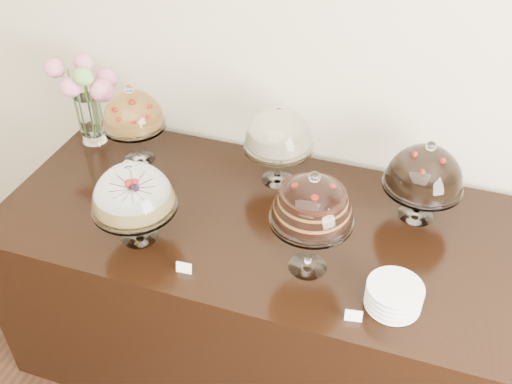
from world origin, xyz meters
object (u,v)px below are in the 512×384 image
(cake_stand_dark_choco, at_px, (425,171))
(display_counter, at_px, (259,291))
(cake_stand_sugar_sponge, at_px, (132,192))
(cake_stand_choco_layer, at_px, (312,204))
(cake_stand_cheesecake, at_px, (279,132))
(cake_stand_fruit_tart, at_px, (133,113))
(flower_vase, at_px, (87,94))
(plate_stack, at_px, (394,296))

(cake_stand_dark_choco, bearing_deg, display_counter, -159.51)
(cake_stand_sugar_sponge, height_order, cake_stand_choco_layer, cake_stand_choco_layer)
(cake_stand_sugar_sponge, height_order, cake_stand_cheesecake, cake_stand_cheesecake)
(cake_stand_fruit_tart, distance_m, flower_vase, 0.29)
(cake_stand_choco_layer, xyz_separation_m, cake_stand_fruit_tart, (-0.94, 0.44, -0.05))
(cake_stand_sugar_sponge, bearing_deg, cake_stand_cheesecake, 52.55)
(cake_stand_fruit_tart, bearing_deg, cake_stand_sugar_sponge, -62.28)
(cake_stand_choco_layer, relative_size, plate_stack, 2.32)
(cake_stand_choco_layer, distance_m, flower_vase, 1.33)
(flower_vase, xyz_separation_m, plate_stack, (1.55, -0.61, -0.21))
(cake_stand_cheesecake, height_order, flower_vase, flower_vase)
(cake_stand_sugar_sponge, bearing_deg, flower_vase, 133.44)
(cake_stand_choco_layer, xyz_separation_m, plate_stack, (0.33, -0.09, -0.26))
(plate_stack, bearing_deg, display_counter, 153.50)
(display_counter, bearing_deg, flower_vase, 162.13)
(cake_stand_fruit_tart, bearing_deg, display_counter, -18.75)
(display_counter, height_order, cake_stand_sugar_sponge, cake_stand_sugar_sponge)
(cake_stand_cheesecake, distance_m, cake_stand_dark_choco, 0.63)
(plate_stack, bearing_deg, flower_vase, 158.73)
(cake_stand_dark_choco, distance_m, plate_stack, 0.56)
(cake_stand_choco_layer, height_order, cake_stand_dark_choco, cake_stand_choco_layer)
(cake_stand_choco_layer, xyz_separation_m, cake_stand_dark_choco, (0.36, 0.44, -0.08))
(display_counter, relative_size, cake_stand_fruit_tart, 5.59)
(cake_stand_cheesecake, bearing_deg, cake_stand_fruit_tart, -175.49)
(cake_stand_fruit_tart, relative_size, flower_vase, 0.92)
(cake_stand_choco_layer, relative_size, cake_stand_cheesecake, 1.12)
(display_counter, xyz_separation_m, plate_stack, (0.59, -0.29, 0.50))
(cake_stand_fruit_tart, xyz_separation_m, plate_stack, (1.27, -0.53, -0.21))
(cake_stand_sugar_sponge, xyz_separation_m, plate_stack, (1.02, -0.04, -0.18))
(cake_stand_choco_layer, bearing_deg, flower_vase, 157.12)
(display_counter, bearing_deg, cake_stand_sugar_sponge, -148.74)
(cake_stand_choco_layer, height_order, cake_stand_cheesecake, cake_stand_choco_layer)
(cake_stand_sugar_sponge, xyz_separation_m, cake_stand_dark_choco, (1.04, 0.49, -0.00))
(display_counter, relative_size, cake_stand_cheesecake, 5.52)
(flower_vase, bearing_deg, cake_stand_choco_layer, -22.88)
(cake_stand_choco_layer, height_order, flower_vase, cake_stand_choco_layer)
(cake_stand_fruit_tart, relative_size, plate_stack, 2.04)
(cake_stand_fruit_tart, height_order, plate_stack, cake_stand_fruit_tart)
(cake_stand_sugar_sponge, distance_m, cake_stand_dark_choco, 1.15)
(cake_stand_choco_layer, bearing_deg, cake_stand_sugar_sponge, -175.58)
(cake_stand_dark_choco, distance_m, flower_vase, 1.58)
(cake_stand_cheesecake, bearing_deg, plate_stack, -43.98)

